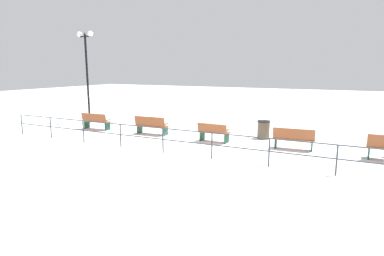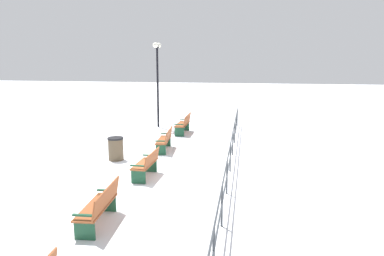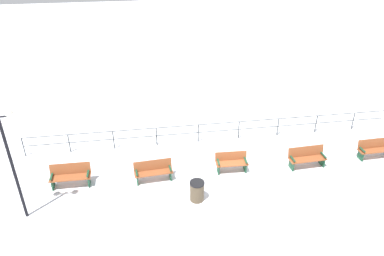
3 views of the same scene
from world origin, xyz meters
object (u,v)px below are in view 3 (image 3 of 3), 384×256
(bench_third, at_px, (231,162))
(bench_second, at_px, (153,171))
(bench_fourth, at_px, (307,157))
(bench_fifth, at_px, (375,148))
(lamppost_near, at_px, (6,143))
(bench_nearest, at_px, (70,175))
(trash_bin, at_px, (197,191))

(bench_third, bearing_deg, bench_second, -84.97)
(bench_fourth, bearing_deg, bench_fifth, 90.71)
(bench_third, distance_m, lamppost_near, 8.84)
(bench_third, bearing_deg, bench_fifth, 92.77)
(bench_nearest, bearing_deg, trash_bin, 71.87)
(bench_third, bearing_deg, trash_bin, -44.66)
(bench_second, distance_m, bench_third, 3.41)
(bench_third, relative_size, trash_bin, 1.67)
(lamppost_near, bearing_deg, trash_bin, 89.42)
(bench_second, bearing_deg, bench_fourth, 85.77)
(bench_second, bearing_deg, bench_fifth, 86.94)
(bench_second, xyz_separation_m, trash_bin, (1.52, 1.61, -0.04))
(trash_bin, bearing_deg, bench_second, -133.46)
(bench_nearest, distance_m, bench_fifth, 13.61)
(bench_fourth, distance_m, lamppost_near, 12.04)
(bench_fourth, bearing_deg, trash_bin, -76.50)
(bench_nearest, height_order, lamppost_near, lamppost_near)
(bench_third, distance_m, bench_fourth, 3.40)
(bench_nearest, height_order, bench_second, bench_nearest)
(trash_bin, bearing_deg, bench_nearest, -108.81)
(lamppost_near, bearing_deg, bench_fourth, 97.03)
(bench_fourth, relative_size, trash_bin, 1.99)
(bench_second, xyz_separation_m, bench_fifth, (-0.17, 10.21, -0.01))
(bench_third, xyz_separation_m, bench_fifth, (-0.03, 6.80, 0.02))
(bench_fourth, xyz_separation_m, lamppost_near, (1.43, -11.64, 2.75))
(bench_nearest, height_order, bench_third, bench_nearest)
(bench_nearest, relative_size, bench_fifth, 1.02)
(bench_second, bearing_deg, bench_nearest, -97.08)
(bench_nearest, bearing_deg, bench_second, 87.62)
(bench_third, height_order, lamppost_near, lamppost_near)
(bench_fourth, bearing_deg, bench_second, -92.78)
(bench_fourth, relative_size, lamppost_near, 0.38)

